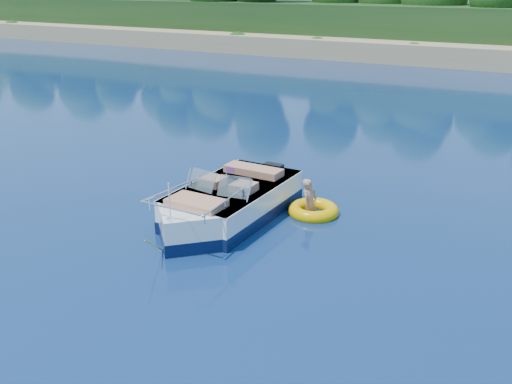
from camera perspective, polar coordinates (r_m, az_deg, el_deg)
ground at (r=11.60m, az=-0.40°, el=-11.12°), size 160.00×160.00×0.00m
motorboat at (r=15.17m, az=-3.06°, el=-1.50°), size 2.30×6.10×2.03m
tow_tube at (r=15.77m, az=5.76°, el=-1.86°), size 1.47×1.47×0.37m
boy at (r=15.76m, az=5.39°, el=-2.24°), size 0.47×0.82×1.51m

